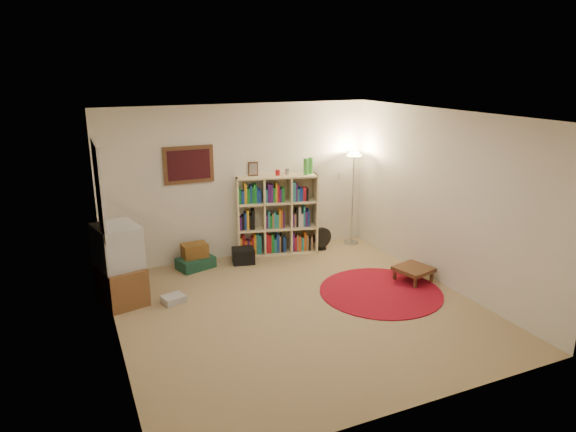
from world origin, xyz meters
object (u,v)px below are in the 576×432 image
(bookshelf, at_px, (276,216))
(suitcase, at_px, (196,263))
(side_table, at_px, (414,270))
(floor_fan, at_px, (322,239))
(tv_stand, at_px, (119,265))
(floor_lamp, at_px, (354,168))

(bookshelf, bearing_deg, suitcase, -160.64)
(bookshelf, height_order, suitcase, bookshelf)
(side_table, bearing_deg, bookshelf, 125.31)
(floor_fan, bearing_deg, tv_stand, -175.59)
(floor_fan, xyz_separation_m, suitcase, (-2.21, 0.04, -0.11))
(suitcase, relative_size, side_table, 1.10)
(floor_fan, xyz_separation_m, tv_stand, (-3.41, -0.71, 0.32))
(bookshelf, bearing_deg, side_table, -41.32)
(side_table, bearing_deg, suitcase, 147.33)
(bookshelf, height_order, floor_fan, bookshelf)
(bookshelf, relative_size, floor_lamp, 0.98)
(bookshelf, distance_m, tv_stand, 2.78)
(floor_fan, height_order, tv_stand, tv_stand)
(suitcase, bearing_deg, floor_fan, -18.03)
(suitcase, height_order, side_table, side_table)
(bookshelf, distance_m, floor_lamp, 1.59)
(floor_fan, distance_m, side_table, 1.86)
(floor_fan, relative_size, suitcase, 0.62)
(tv_stand, bearing_deg, floor_lamp, -2.22)
(suitcase, distance_m, side_table, 3.34)
(floor_lamp, relative_size, floor_fan, 4.21)
(suitcase, bearing_deg, bookshelf, -10.95)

